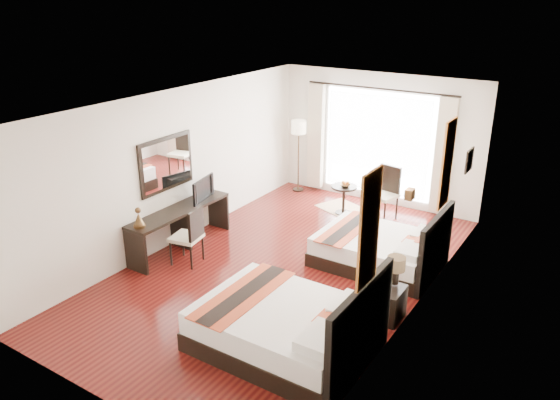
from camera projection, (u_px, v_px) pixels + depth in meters
The scene contains 29 objects.
floor at pixel (284, 269), 9.15m from camera, with size 4.50×7.50×0.01m, color #390A0A.
ceiling at pixel (284, 103), 8.13m from camera, with size 4.50×7.50×0.02m, color white.
wall_headboard at pixel (421, 221), 7.50m from camera, with size 0.01×7.50×2.80m, color silver.
wall_desk at pixel (178, 167), 9.77m from camera, with size 0.01×7.50×2.80m, color silver.
wall_window at pixel (378, 139), 11.57m from camera, with size 4.50×0.01×2.80m, color silver.
wall_entry at pixel (92, 295), 5.70m from camera, with size 4.50×0.01×2.80m, color silver.
window_glass at pixel (378, 144), 11.59m from camera, with size 2.40×0.02×2.20m, color white.
sheer_curtain at pixel (377, 144), 11.55m from camera, with size 2.30×0.02×2.10m, color white.
drape_left at pixel (316, 136), 12.25m from camera, with size 0.35×0.14×2.35m, color beige.
drape_right at pixel (444, 157), 10.79m from camera, with size 0.35×0.14×2.35m, color beige.
art_panel_near at pixel (369, 229), 5.92m from camera, with size 0.03×0.50×1.35m, color maroon.
art_panel_far at pixel (447, 164), 8.11m from camera, with size 0.03×0.50×1.35m, color maroon.
wall_sconce at pixel (410, 194), 7.01m from camera, with size 0.10×0.14×0.14m, color #422D17.
mirror_frame at pixel (166, 164), 9.46m from camera, with size 0.04×1.25×0.95m, color black.
mirror_glass at pixel (167, 164), 9.44m from camera, with size 0.01×1.12×0.82m, color white.
bed_near at pixel (288, 327), 7.02m from camera, with size 2.20×1.72×1.24m.
bed_far at pixel (382, 249), 9.18m from camera, with size 1.99×1.55×1.12m.
nightstand at pixel (388, 303), 7.71m from camera, with size 0.40×0.49×0.47m, color black.
table_lamp at pixel (396, 266), 7.60m from camera, with size 0.26×0.26×0.41m.
vase at pixel (383, 289), 7.44m from camera, with size 0.13×0.13×0.13m, color black.
console_desk at pixel (181, 228), 9.77m from camera, with size 0.50×2.20×0.76m, color black.
television at pixel (200, 189), 9.97m from camera, with size 0.73×0.10×0.42m, color black.
bronze_figurine at pixel (139, 219), 8.84m from camera, with size 0.20×0.20×0.30m, color #422D17, non-canonical shape.
desk_chair at pixel (188, 246), 9.24m from camera, with size 0.55×0.55×1.01m.
floor_lamp at pixel (299, 132), 12.18m from camera, with size 0.33×0.33×1.65m.
side_table at pixel (344, 200), 11.28m from camera, with size 0.53×0.53×0.61m, color black.
fruit_bowl at pixel (345, 186), 11.12m from camera, with size 0.21×0.21×0.05m, color #462719.
window_chair at pixel (383, 203), 11.03m from camera, with size 0.60×0.60×1.08m.
jute_rug at pixel (345, 210), 11.57m from camera, with size 1.12×0.76×0.01m, color tan.
Camera 1 is at (4.34, -6.84, 4.40)m, focal length 35.00 mm.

